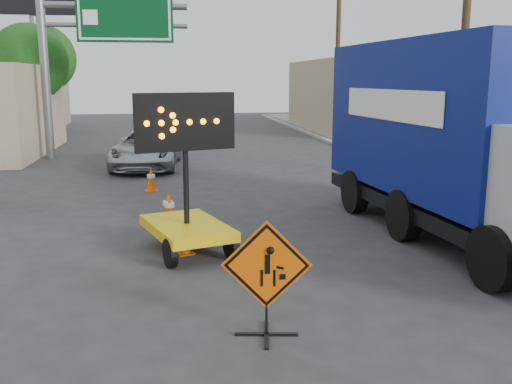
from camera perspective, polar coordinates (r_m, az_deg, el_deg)
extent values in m
plane|color=#2D2D30|center=(8.39, 1.71, -12.74)|extent=(100.00, 100.00, 0.00)
cube|color=gray|center=(24.35, 12.13, 3.13)|extent=(0.40, 60.00, 0.12)
cube|color=gray|center=(25.25, 17.03, 3.20)|extent=(4.00, 60.00, 0.15)
cube|color=tan|center=(40.21, 12.51, 9.45)|extent=(10.00, 14.00, 4.60)
cylinder|color=slate|center=(26.04, -20.31, 10.58)|extent=(0.36, 0.36, 6.80)
cylinder|color=slate|center=(25.79, -13.94, 17.63)|extent=(6.00, 0.28, 0.28)
cylinder|color=slate|center=(25.71, -13.85, 15.86)|extent=(6.00, 0.20, 0.20)
cube|color=#043918|center=(25.59, -12.98, 16.60)|extent=(4.00, 0.10, 2.00)
cube|color=silver|center=(25.52, -12.99, 16.61)|extent=(3.80, 0.01, 1.80)
cylinder|color=slate|center=(34.29, -21.11, 12.38)|extent=(0.44, 0.44, 9.00)
cylinder|color=#41321B|center=(19.92, 20.11, 13.76)|extent=(0.26, 0.26, 9.00)
cylinder|color=#41321B|center=(32.92, 8.15, 13.08)|extent=(0.26, 0.26, 9.00)
cylinder|color=#41321B|center=(30.32, -21.39, 7.15)|extent=(0.28, 0.28, 3.25)
sphere|color=#164B15|center=(30.27, -21.74, 11.96)|extent=(3.71, 3.71, 3.71)
cylinder|color=#41321B|center=(38.33, -20.30, 8.18)|extent=(0.28, 0.28, 3.58)
sphere|color=#164B15|center=(38.31, -20.59, 12.39)|extent=(4.10, 4.10, 4.10)
cube|color=black|center=(7.94, 1.05, -14.03)|extent=(0.85, 0.19, 0.04)
cube|color=black|center=(7.94, 1.05, -14.03)|extent=(0.19, 0.85, 0.04)
cylinder|color=black|center=(7.81, 1.06, -11.95)|extent=(0.03, 0.03, 0.67)
cube|color=#D95204|center=(7.57, 1.08, -7.32)|extent=(1.20, 0.22, 1.21)
cube|color=black|center=(7.57, 1.08, -7.32)|extent=(1.12, 0.19, 1.13)
cube|color=#E0B90C|center=(11.42, -6.91, -3.59)|extent=(1.94, 2.51, 0.20)
cylinder|color=black|center=(11.16, -7.06, 2.74)|extent=(0.11, 0.11, 2.43)
cube|color=black|center=(11.07, -7.17, 6.99)|extent=(1.93, 0.72, 1.11)
imported|color=#ABAEB2|center=(22.56, -10.87, 4.25)|extent=(2.88, 5.42, 1.45)
cube|color=black|center=(12.99, 19.93, -1.64)|extent=(3.33, 8.96, 0.33)
cube|color=navy|center=(13.49, 18.71, 7.15)|extent=(3.28, 7.00, 3.29)
cube|color=#D95204|center=(11.45, -7.14, -6.08)|extent=(0.41, 0.41, 0.03)
cone|color=#D95204|center=(11.36, -7.18, -4.55)|extent=(0.25, 0.25, 0.61)
cylinder|color=silver|center=(11.34, -7.19, -4.20)|extent=(0.21, 0.21, 0.09)
cube|color=#D95204|center=(13.77, -8.59, -3.12)|extent=(0.46, 0.46, 0.03)
cone|color=#D95204|center=(13.69, -8.63, -1.64)|extent=(0.29, 0.29, 0.70)
cylinder|color=silver|center=(13.67, -8.64, -1.30)|extent=(0.24, 0.24, 0.10)
cube|color=#D95204|center=(14.01, -8.77, -2.88)|extent=(0.44, 0.44, 0.03)
cone|color=#D95204|center=(13.92, -8.81, -1.42)|extent=(0.29, 0.29, 0.70)
cylinder|color=silver|center=(13.91, -8.82, -1.08)|extent=(0.24, 0.24, 0.10)
cube|color=#D95204|center=(17.83, -10.40, 0.12)|extent=(0.41, 0.41, 0.03)
cone|color=#D95204|center=(17.76, -10.44, 1.31)|extent=(0.30, 0.30, 0.72)
cylinder|color=silver|center=(17.75, -10.45, 1.57)|extent=(0.24, 0.24, 0.11)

